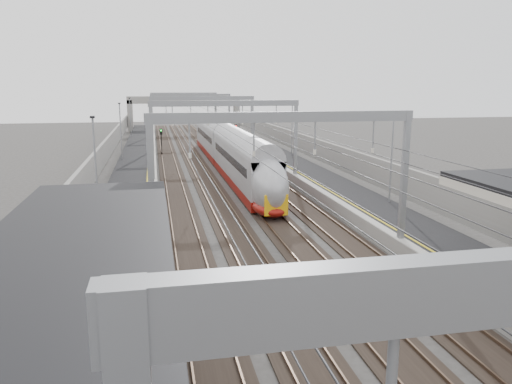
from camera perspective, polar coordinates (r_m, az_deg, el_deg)
name	(u,v)px	position (r m, az deg, el deg)	size (l,w,h in m)	color
platform_left	(134,179)	(46.70, -13.72, 1.44)	(4.00, 120.00, 1.00)	black
platform_right	(303,173)	(48.74, 5.43, 2.16)	(4.00, 120.00, 1.00)	black
tracks	(222,181)	(47.14, -3.93, 1.29)	(11.40, 140.00, 0.20)	black
overhead_line	(212,112)	(52.95, -5.00, 9.09)	(13.00, 140.00, 6.60)	gray
overbridge	(184,104)	(101.17, -8.21, 9.89)	(22.00, 2.20, 6.90)	gray
wall_left	(97,168)	(46.76, -17.71, 2.59)	(0.30, 120.00, 3.20)	gray
wall_right	(335,161)	(49.59, 9.00, 3.52)	(0.30, 120.00, 3.20)	gray
train	(228,153)	(52.66, -3.18, 4.52)	(2.49, 45.43, 3.95)	maroon
signal_green	(161,137)	(65.49, -10.78, 6.20)	(0.32, 0.32, 3.48)	black
signal_red_near	(224,135)	(67.78, -3.65, 6.57)	(0.32, 0.32, 3.48)	black
signal_red_far	(236,132)	(71.71, -2.30, 6.88)	(0.32, 0.32, 3.48)	black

